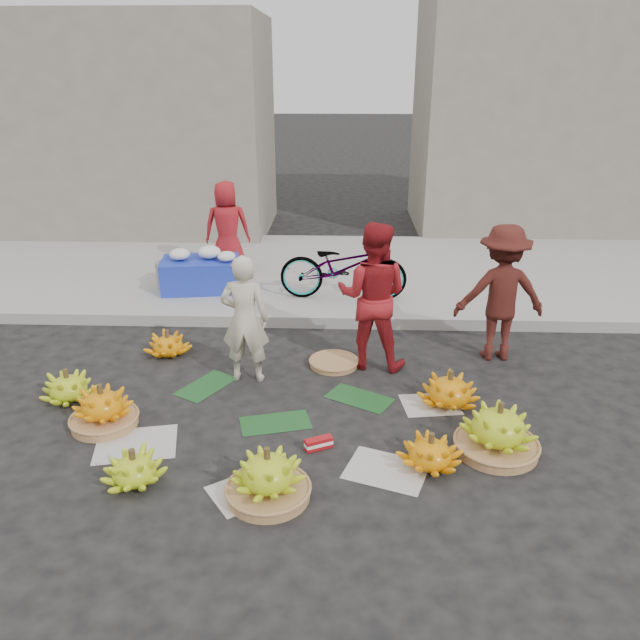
{
  "coord_description": "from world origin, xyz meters",
  "views": [
    {
      "loc": [
        0.51,
        -5.23,
        3.12
      ],
      "look_at": [
        0.29,
        0.67,
        0.7
      ],
      "focal_mm": 35.0,
      "sensor_mm": 36.0,
      "label": 1
    }
  ],
  "objects_px": {
    "banana_bunch_4": "(498,430)",
    "bicycle": "(343,267)",
    "flower_table": "(201,272)",
    "vendor_cream": "(245,319)",
    "banana_bunch_0": "(103,408)"
  },
  "relations": [
    {
      "from": "banana_bunch_0",
      "to": "bicycle",
      "type": "xyz_separation_m",
      "value": [
        2.21,
        3.2,
        0.39
      ]
    },
    {
      "from": "banana_bunch_0",
      "to": "flower_table",
      "type": "bearing_deg",
      "value": 87.09
    },
    {
      "from": "flower_table",
      "to": "bicycle",
      "type": "height_order",
      "value": "bicycle"
    },
    {
      "from": "vendor_cream",
      "to": "flower_table",
      "type": "height_order",
      "value": "vendor_cream"
    },
    {
      "from": "flower_table",
      "to": "banana_bunch_4",
      "type": "bearing_deg",
      "value": -55.91
    },
    {
      "from": "banana_bunch_0",
      "to": "banana_bunch_4",
      "type": "bearing_deg",
      "value": -4.63
    },
    {
      "from": "banana_bunch_4",
      "to": "vendor_cream",
      "type": "xyz_separation_m",
      "value": [
        -2.36,
        1.27,
        0.48
      ]
    },
    {
      "from": "banana_bunch_4",
      "to": "flower_table",
      "type": "bearing_deg",
      "value": 131.82
    },
    {
      "from": "banana_bunch_4",
      "to": "flower_table",
      "type": "distance_m",
      "value": 5.07
    },
    {
      "from": "vendor_cream",
      "to": "bicycle",
      "type": "height_order",
      "value": "vendor_cream"
    },
    {
      "from": "banana_bunch_4",
      "to": "vendor_cream",
      "type": "height_order",
      "value": "vendor_cream"
    },
    {
      "from": "banana_bunch_4",
      "to": "bicycle",
      "type": "bearing_deg",
      "value": 111.15
    },
    {
      "from": "vendor_cream",
      "to": "bicycle",
      "type": "relative_size",
      "value": 0.79
    },
    {
      "from": "banana_bunch_0",
      "to": "vendor_cream",
      "type": "relative_size",
      "value": 0.5
    },
    {
      "from": "banana_bunch_0",
      "to": "banana_bunch_4",
      "type": "xyz_separation_m",
      "value": [
        3.56,
        -0.29,
        0.03
      ]
    }
  ]
}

